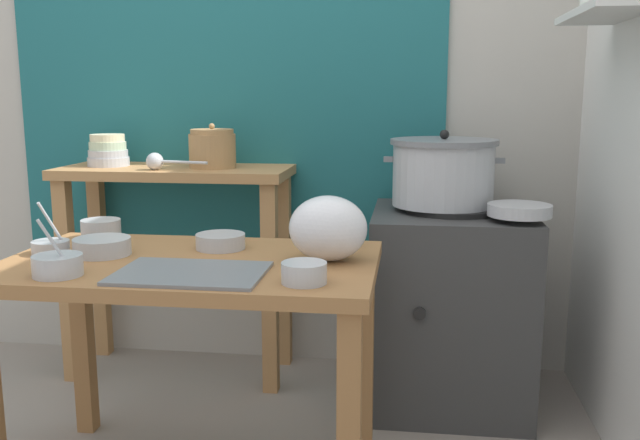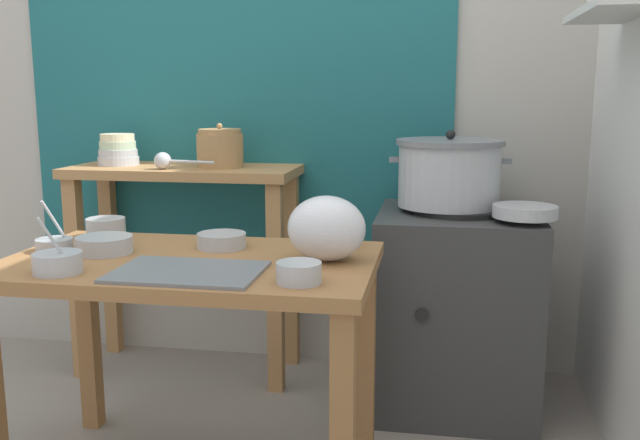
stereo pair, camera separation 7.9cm
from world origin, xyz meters
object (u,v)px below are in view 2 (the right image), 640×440
clay_pot (220,148)px  prep_bowl_6 (104,244)px  prep_table (191,294)px  steamer_pot (449,173)px  back_shelf_table (185,218)px  prep_bowl_1 (222,240)px  bowl_stack_enamel (118,151)px  plastic_bag (326,228)px  prep_bowl_4 (299,272)px  stove_block (455,308)px  serving_tray (188,272)px  prep_bowl_0 (106,227)px  ladle (165,161)px  prep_bowl_5 (55,244)px  prep_bowl_2 (339,237)px  wide_pan (525,211)px  prep_bowl_3 (58,262)px

clay_pot → prep_bowl_6: (-0.11, -0.82, -0.23)m
prep_bowl_6 → prep_table: bearing=-4.2°
prep_table → steamer_pot: size_ratio=2.42×
back_shelf_table → prep_bowl_1: back_shelf_table is taller
bowl_stack_enamel → plastic_bag: bowl_stack_enamel is taller
steamer_pot → prep_bowl_4: (-0.39, -0.94, -0.16)m
stove_block → back_shelf_table: bearing=173.5°
serving_tray → prep_bowl_0: bearing=137.3°
ladle → prep_bowl_5: (-0.07, -0.71, -0.19)m
prep_bowl_5 → back_shelf_table: bearing=82.6°
plastic_bag → prep_bowl_0: plastic_bag is taller
prep_bowl_1 → prep_bowl_5: size_ratio=0.93×
steamer_pot → plastic_bag: size_ratio=1.98×
back_shelf_table → serving_tray: back_shelf_table is taller
prep_bowl_2 → prep_bowl_4: bearing=-95.0°
prep_bowl_1 → prep_bowl_2: prep_bowl_2 is taller
prep_bowl_2 → prep_bowl_6: prep_bowl_2 is taller
prep_table → prep_bowl_2: prep_bowl_2 is taller
prep_table → prep_bowl_1: (0.05, 0.15, 0.14)m
prep_table → prep_bowl_5: (-0.45, 0.02, 0.13)m
plastic_bag → back_shelf_table: bearing=132.8°
bowl_stack_enamel → prep_bowl_6: 0.93m
clay_pot → steamer_pot: bearing=-6.7°
serving_tray → prep_bowl_1: bearing=91.3°
clay_pot → serving_tray: (0.23, -1.01, -0.25)m
wide_pan → prep_bowl_2: wide_pan is taller
steamer_pot → plastic_bag: bearing=-117.2°
prep_bowl_6 → clay_pot: bearing=82.5°
stove_block → prep_bowl_6: 1.34m
bowl_stack_enamel → plastic_bag: bearing=-38.2°
steamer_pot → clay_pot: size_ratio=2.36×
back_shelf_table → prep_bowl_4: back_shelf_table is taller
stove_block → prep_bowl_3: bearing=-139.5°
prep_table → prep_bowl_3: 0.40m
stove_block → steamer_pot: (-0.04, 0.02, 0.52)m
steamer_pot → prep_bowl_5: (-1.21, -0.72, -0.16)m
steamer_pot → prep_bowl_4: steamer_pot is taller
serving_tray → prep_bowl_6: (-0.34, 0.19, 0.02)m
back_shelf_table → wide_pan: (1.36, -0.31, 0.12)m
wide_pan → prep_bowl_1: (-0.97, -0.38, -0.06)m
prep_table → back_shelf_table: bearing=111.8°
prep_bowl_2 → prep_bowl_5: prep_bowl_5 is taller
back_shelf_table → prep_bowl_1: bearing=-60.7°
prep_table → bowl_stack_enamel: bowl_stack_enamel is taller
bowl_stack_enamel → prep_bowl_5: bearing=-77.3°
serving_tray → prep_bowl_0: (-0.45, 0.41, 0.03)m
prep_bowl_4 → steamer_pot: bearing=67.6°
plastic_bag → prep_bowl_3: 0.75m
prep_table → plastic_bag: (0.41, 0.04, 0.21)m
prep_bowl_4 → stove_block: bearing=65.1°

